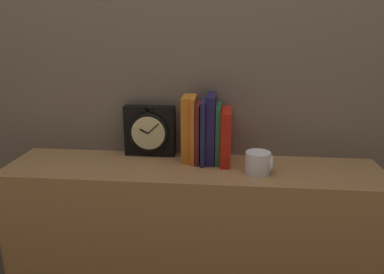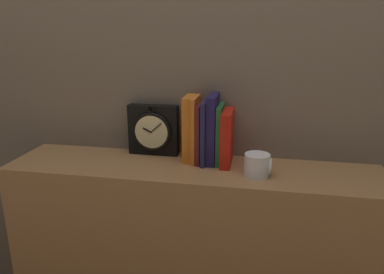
# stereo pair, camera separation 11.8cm
# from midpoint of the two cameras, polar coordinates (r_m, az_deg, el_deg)

# --- Properties ---
(wall_back) EXTENTS (6.00, 0.05, 2.60)m
(wall_back) POSITION_cam_midpoint_polar(r_m,az_deg,el_deg) (1.45, 3.83, 17.66)
(wall_back) COLOR #756656
(wall_back) RESTS_ON ground_plane
(bookshelf) EXTENTS (1.37, 0.31, 0.78)m
(bookshelf) POSITION_cam_midpoint_polar(r_m,az_deg,el_deg) (1.55, 2.29, -18.16)
(bookshelf) COLOR #A87547
(bookshelf) RESTS_ON ground_plane
(clock) EXTENTS (0.20, 0.06, 0.21)m
(clock) POSITION_cam_midpoint_polar(r_m,az_deg,el_deg) (1.47, -3.65, 1.03)
(clock) COLOR black
(clock) RESTS_ON bookshelf
(book_slot0_orange) EXTENTS (0.04, 0.12, 0.25)m
(book_slot0_orange) POSITION_cam_midpoint_polar(r_m,az_deg,el_deg) (1.41, 2.07, 1.31)
(book_slot0_orange) COLOR orange
(book_slot0_orange) RESTS_ON bookshelf
(book_slot1_orange) EXTENTS (0.01, 0.13, 0.25)m
(book_slot1_orange) POSITION_cam_midpoint_polar(r_m,az_deg,el_deg) (1.40, 3.07, 1.16)
(book_slot1_orange) COLOR orange
(book_slot1_orange) RESTS_ON bookshelf
(book_slot2_maroon) EXTENTS (0.01, 0.14, 0.22)m
(book_slot2_maroon) POSITION_cam_midpoint_polar(r_m,az_deg,el_deg) (1.40, 3.66, 0.65)
(book_slot2_maroon) COLOR maroon
(book_slot2_maroon) RESTS_ON bookshelf
(book_slot3_navy) EXTENTS (0.02, 0.15, 0.24)m
(book_slot3_navy) POSITION_cam_midpoint_polar(r_m,az_deg,el_deg) (1.39, 4.49, 0.81)
(book_slot3_navy) COLOR #21234D
(book_slot3_navy) RESTS_ON bookshelf
(book_slot4_navy) EXTENTS (0.03, 0.14, 0.25)m
(book_slot4_navy) POSITION_cam_midpoint_polar(r_m,az_deg,el_deg) (1.39, 5.59, 1.19)
(book_slot4_navy) COLOR #221B4F
(book_slot4_navy) RESTS_ON bookshelf
(book_slot5_green) EXTENTS (0.02, 0.14, 0.22)m
(book_slot5_green) POSITION_cam_midpoint_polar(r_m,az_deg,el_deg) (1.39, 6.71, 0.43)
(book_slot5_green) COLOR #2B6837
(book_slot5_green) RESTS_ON bookshelf
(book_slot6_red) EXTENTS (0.04, 0.16, 0.20)m
(book_slot6_red) POSITION_cam_midpoint_polar(r_m,az_deg,el_deg) (1.38, 7.84, -0.10)
(book_slot6_red) COLOR red
(book_slot6_red) RESTS_ON bookshelf
(mug) EXTENTS (0.09, 0.09, 0.08)m
(mug) POSITION_cam_midpoint_polar(r_m,az_deg,el_deg) (1.30, 12.56, -4.24)
(mug) COLOR white
(mug) RESTS_ON bookshelf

